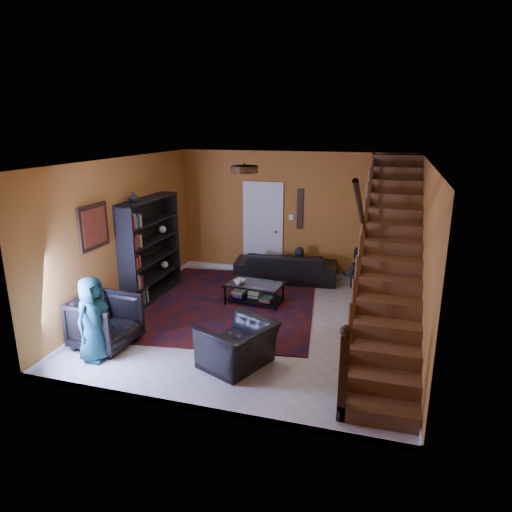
{
  "coord_description": "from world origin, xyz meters",
  "views": [
    {
      "loc": [
        2.06,
        -7.14,
        3.38
      ],
      "look_at": [
        -0.18,
        0.4,
        1.08
      ],
      "focal_mm": 32.0,
      "sensor_mm": 36.0,
      "label": 1
    }
  ],
  "objects": [
    {
      "name": "floor",
      "position": [
        0.0,
        0.0,
        0.0
      ],
      "size": [
        5.5,
        5.5,
        0.0
      ],
      "primitive_type": "plane",
      "color": "beige",
      "rests_on": "ground"
    },
    {
      "name": "room",
      "position": [
        -1.33,
        1.33,
        0.05
      ],
      "size": [
        5.5,
        5.5,
        5.5
      ],
      "color": "#B86129",
      "rests_on": "ground"
    },
    {
      "name": "staircase",
      "position": [
        2.12,
        -0.0,
        1.4
      ],
      "size": [
        0.95,
        5.02,
        3.18
      ],
      "color": "brown",
      "rests_on": "floor"
    },
    {
      "name": "bookshelf",
      "position": [
        -2.4,
        0.6,
        0.96
      ],
      "size": [
        0.35,
        1.8,
        2.0
      ],
      "color": "black",
      "rests_on": "floor"
    },
    {
      "name": "door",
      "position": [
        -0.7,
        2.73,
        1.02
      ],
      "size": [
        0.82,
        0.05,
        2.05
      ],
      "primitive_type": "cube",
      "color": "silver",
      "rests_on": "floor"
    },
    {
      "name": "framed_picture",
      "position": [
        -2.57,
        -0.9,
        1.75
      ],
      "size": [
        0.04,
        0.74,
        0.74
      ],
      "primitive_type": "cube",
      "color": "maroon",
      "rests_on": "room"
    },
    {
      "name": "wall_hanging",
      "position": [
        0.15,
        2.73,
        1.55
      ],
      "size": [
        0.14,
        0.03,
        0.9
      ],
      "primitive_type": "cube",
      "color": "black",
      "rests_on": "room"
    },
    {
      "name": "ceiling_fixture",
      "position": [
        0.0,
        -0.8,
        2.74
      ],
      "size": [
        0.4,
        0.4,
        0.1
      ],
      "primitive_type": "cylinder",
      "color": "#3F2814",
      "rests_on": "room"
    },
    {
      "name": "rug",
      "position": [
        -0.9,
        0.66,
        0.01
      ],
      "size": [
        3.93,
        4.35,
        0.02
      ],
      "primitive_type": "cube",
      "rotation": [
        0.0,
        0.0,
        0.13
      ],
      "color": "#49130D",
      "rests_on": "floor"
    },
    {
      "name": "sofa",
      "position": [
        -0.05,
        2.3,
        0.32
      ],
      "size": [
        2.31,
        1.15,
        0.65
      ],
      "primitive_type": "imported",
      "rotation": [
        0.0,
        0.0,
        3.27
      ],
      "color": "black",
      "rests_on": "floor"
    },
    {
      "name": "armchair_left",
      "position": [
        -2.05,
        -1.55,
        0.4
      ],
      "size": [
        0.97,
        0.94,
        0.81
      ],
      "primitive_type": "imported",
      "rotation": [
        0.0,
        0.0,
        1.48
      ],
      "color": "black",
      "rests_on": "floor"
    },
    {
      "name": "armchair_right",
      "position": [
        0.12,
        -1.54,
        0.32
      ],
      "size": [
        1.18,
        1.24,
        0.64
      ],
      "primitive_type": "imported",
      "rotation": [
        0.0,
        0.0,
        -1.98
      ],
      "color": "black",
      "rests_on": "floor"
    },
    {
      "name": "person_adult_a",
      "position": [
        0.23,
        2.35,
        0.17
      ],
      "size": [
        0.47,
        0.33,
        1.23
      ],
      "primitive_type": "imported",
      "rotation": [
        0.0,
        0.0,
        3.07
      ],
      "color": "black",
      "rests_on": "sofa"
    },
    {
      "name": "person_adult_b",
      "position": [
        1.5,
        2.35,
        0.21
      ],
      "size": [
        0.67,
        0.53,
        1.32
      ],
      "primitive_type": "imported",
      "rotation": [
        0.0,
        0.0,
        3.09
      ],
      "color": "black",
      "rests_on": "sofa"
    },
    {
      "name": "person_child",
      "position": [
        -1.95,
        -1.96,
        0.64
      ],
      "size": [
        0.49,
        0.68,
        1.29
      ],
      "primitive_type": "imported",
      "rotation": [
        0.0,
        0.0,
        1.44
      ],
      "color": "#164F57",
      "rests_on": "armchair_left"
    },
    {
      "name": "coffee_table",
      "position": [
        -0.33,
        0.8,
        0.23
      ],
      "size": [
        1.12,
        0.72,
        0.41
      ],
      "rotation": [
        0.0,
        0.0,
        -0.09
      ],
      "color": "black",
      "rests_on": "floor"
    },
    {
      "name": "cup_a",
      "position": [
        -0.61,
        0.65,
        0.46
      ],
      "size": [
        0.17,
        0.17,
        0.1
      ],
      "primitive_type": "imported",
      "rotation": [
        0.0,
        0.0,
        -0.37
      ],
      "color": "#999999",
      "rests_on": "coffee_table"
    },
    {
      "name": "cup_b",
      "position": [
        -0.62,
        0.72,
        0.46
      ],
      "size": [
        0.12,
        0.12,
        0.1
      ],
      "primitive_type": "imported",
      "rotation": [
        0.0,
        0.0,
        -0.21
      ],
      "color": "#999999",
      "rests_on": "coffee_table"
    },
    {
      "name": "bowl",
      "position": [
        -0.62,
        0.77,
        0.44
      ],
      "size": [
        0.3,
        0.3,
        0.06
      ],
      "primitive_type": "imported",
      "rotation": [
        0.0,
        0.0,
        -0.33
      ],
      "color": "#999999",
      "rests_on": "coffee_table"
    },
    {
      "name": "vase",
      "position": [
        -2.41,
        0.1,
        2.1
      ],
      "size": [
        0.18,
        0.18,
        0.19
      ],
      "primitive_type": "imported",
      "color": "#999999",
      "rests_on": "bookshelf"
    },
    {
      "name": "popcorn_bucket",
      "position": [
        -0.43,
        -1.11,
        0.1
      ],
      "size": [
        0.15,
        0.15,
        0.17
      ],
      "primitive_type": "cylinder",
      "rotation": [
        0.0,
        0.0,
        -0.01
      ],
      "color": "red",
      "rests_on": "rug"
    }
  ]
}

